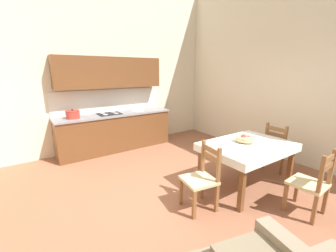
{
  "coord_description": "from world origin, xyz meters",
  "views": [
    {
      "loc": [
        -1.83,
        -2.52,
        1.89
      ],
      "look_at": [
        0.2,
        0.4,
        0.98
      ],
      "focal_mm": 23.19,
      "sensor_mm": 36.0,
      "label": 1
    }
  ],
  "objects": [
    {
      "name": "kitchen_cabinetry",
      "position": [
        0.03,
        2.43,
        0.86
      ],
      "size": [
        2.73,
        0.63,
        2.2
      ],
      "color": "brown",
      "rests_on": "ground_plane"
    },
    {
      "name": "ground_plane",
      "position": [
        0.0,
        0.0,
        -0.05
      ],
      "size": [
        6.23,
        6.01,
        0.1
      ],
      "primitive_type": "cube",
      "color": "#935B42"
    },
    {
      "name": "dining_chair_camera_side",
      "position": [
        1.19,
        -1.48,
        0.44
      ],
      "size": [
        0.44,
        0.44,
        0.93
      ],
      "color": "#D1BC89",
      "rests_on": "ground_plane"
    },
    {
      "name": "wall_back",
      "position": [
        0.0,
        2.76,
        2.07
      ],
      "size": [
        6.23,
        0.12,
        4.15
      ],
      "primitive_type": "cube",
      "color": "beige",
      "rests_on": "ground_plane"
    },
    {
      "name": "dining_chair_tv_side",
      "position": [
        0.11,
        -0.55,
        0.44
      ],
      "size": [
        0.48,
        0.48,
        0.93
      ],
      "color": "#D1BC89",
      "rests_on": "ground_plane"
    },
    {
      "name": "dining_table",
      "position": [
        1.12,
        -0.53,
        0.63
      ],
      "size": [
        1.44,
        1.04,
        0.75
      ],
      "color": "brown",
      "rests_on": "ground_plane"
    },
    {
      "name": "wall_right",
      "position": [
        2.88,
        0.0,
        2.07
      ],
      "size": [
        0.12,
        6.01,
        4.15
      ],
      "primitive_type": "cube",
      "color": "beige",
      "rests_on": "ground_plane"
    },
    {
      "name": "dining_chair_window_side",
      "position": [
        2.17,
        -0.49,
        0.44
      ],
      "size": [
        0.43,
        0.43,
        0.93
      ],
      "color": "#D1BC89",
      "rests_on": "ground_plane"
    },
    {
      "name": "fruit_bowl",
      "position": [
        1.14,
        -0.46,
        0.81
      ],
      "size": [
        0.3,
        0.3,
        0.12
      ],
      "color": "tan",
      "rests_on": "dining_table"
    }
  ]
}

